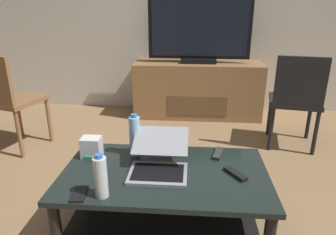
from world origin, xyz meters
TOP-DOWN VIEW (x-y plane):
  - ground_plane at (0.00, 0.00)m, footprint 7.68×7.68m
  - coffee_table at (0.03, -0.04)m, footprint 1.19×0.69m
  - media_cabinet at (0.25, 2.05)m, footprint 1.50×0.52m
  - television at (0.25, 2.03)m, footprint 1.16×0.20m
  - dining_chair at (1.13, 1.18)m, footprint 0.51×0.51m
  - side_chair at (-1.47, 0.93)m, footprint 0.54×0.54m
  - laptop at (-0.00, -0.01)m, footprint 0.33×0.42m
  - router_box at (-0.44, 0.11)m, footprint 0.12×0.10m
  - water_bottle_near at (-0.26, -0.30)m, footprint 0.07×0.07m
  - water_bottle_far at (-0.17, 0.17)m, footprint 0.07×0.07m
  - cell_phone at (-0.38, -0.30)m, footprint 0.09×0.15m
  - tv_remote at (0.36, 0.20)m, footprint 0.08×0.17m
  - soundbar_remote at (0.44, -0.04)m, footprint 0.13×0.16m

SIDE VIEW (x-z plane):
  - ground_plane at x=0.00m, z-range 0.00..0.00m
  - coffee_table at x=0.03m, z-range 0.08..0.46m
  - media_cabinet at x=0.25m, z-range 0.00..0.65m
  - cell_phone at x=-0.38m, z-range 0.38..0.39m
  - tv_remote at x=0.36m, z-range 0.38..0.40m
  - soundbar_remote at x=0.44m, z-range 0.38..0.40m
  - laptop at x=0.00m, z-range 0.35..0.54m
  - router_box at x=-0.44m, z-range 0.38..0.52m
  - water_bottle_near at x=-0.26m, z-range 0.38..0.61m
  - dining_chair at x=1.13m, z-range 0.06..0.94m
  - water_bottle_far at x=-0.17m, z-range 0.38..0.65m
  - side_chair at x=-1.47m, z-range 0.07..0.97m
  - television at x=0.25m, z-range 0.64..1.36m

